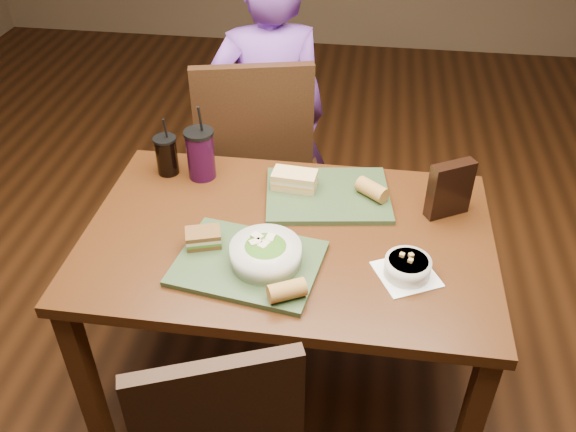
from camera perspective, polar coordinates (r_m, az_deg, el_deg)
The scene contains 15 objects.
ground at distance 2.49m, azimuth 0.00°, elevation -15.18°, with size 6.00×6.00×0.00m, color #381C0B.
dining_table at distance 2.01m, azimuth 0.00°, elevation -3.64°, with size 1.30×0.85×0.75m.
chair_far at distance 2.60m, azimuth -2.57°, elevation 5.25°, with size 0.56×0.57×1.07m.
diner at distance 2.66m, azimuth -1.79°, elevation 8.83°, with size 0.51×0.34×1.41m, color #6C399C.
tray_near at distance 1.83m, azimuth -3.74°, elevation -4.43°, with size 0.42×0.32×0.02m, color #2C3F22.
tray_far at distance 2.11m, azimuth 3.73°, elevation 1.98°, with size 0.42×0.32×0.02m, color #2C3F22.
salad_bowl at distance 1.79m, azimuth -2.11°, elevation -3.45°, with size 0.21×0.21×0.07m.
soup_bowl at distance 1.81m, azimuth 11.12°, elevation -4.70°, with size 0.22×0.22×0.07m.
sandwich_near at distance 1.88m, azimuth -7.93°, elevation -2.03°, with size 0.12×0.10×0.05m.
sandwich_far at distance 2.11m, azimuth 0.62°, elevation 3.41°, with size 0.16×0.09×0.06m.
baguette_near at distance 1.69m, azimuth -0.11°, elevation -6.98°, with size 0.05×0.05×0.11m, color #AD7533.
baguette_far at distance 2.08m, azimuth 7.87°, elevation 2.45°, with size 0.06×0.06×0.11m, color #AD7533.
cup_cola at distance 2.24m, azimuth -11.29°, elevation 5.61°, with size 0.08×0.08×0.22m.
cup_berry at distance 2.19m, azimuth -8.18°, elevation 5.78°, with size 0.10×0.10×0.28m.
chip_bag at distance 2.04m, azimuth 14.90°, elevation 2.43°, with size 0.15×0.05×0.19m, color black.
Camera 1 is at (0.21, -1.50, 1.98)m, focal length 38.00 mm.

